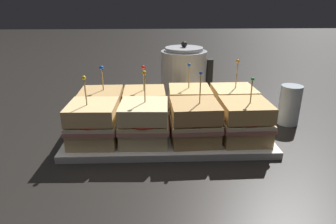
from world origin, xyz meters
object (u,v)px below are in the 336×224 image
sandwich_front_far_left (93,123)px  sandwich_back_far_right (233,105)px  sandwich_front_center_left (144,123)px  sandwich_front_far_right (244,121)px  sandwich_back_far_left (102,107)px  sandwich_back_center_right (189,105)px  kettle_steel (184,77)px  drinking_glass (290,105)px  sandwich_back_center_left (145,106)px  sandwich_front_center_right (194,122)px  serving_platter (168,133)px

sandwich_front_far_left → sandwich_back_far_right: 0.40m
sandwich_front_center_left → sandwich_front_far_right: size_ratio=1.09×
sandwich_back_far_left → sandwich_back_center_right: 0.25m
kettle_steel → sandwich_front_far_left: bearing=-127.7°
sandwich_back_far_right → kettle_steel: bearing=121.9°
sandwich_front_far_left → drinking_glass: bearing=14.2°
sandwich_front_far_left → sandwich_back_center_left: bearing=45.8°
sandwich_front_center_right → sandwich_back_center_left: (-0.13, 0.13, -0.00)m
serving_platter → drinking_glass: drinking_glass is taller
sandwich_front_far_left → sandwich_back_far_left: 0.12m
sandwich_back_center_left → sandwich_back_far_right: bearing=-0.4°
serving_platter → drinking_glass: 0.38m
sandwich_front_far_left → sandwich_back_far_right: (0.38, 0.12, 0.00)m
serving_platter → sandwich_back_far_right: (0.19, 0.06, 0.06)m
sandwich_front_center_left → sandwich_back_far_right: size_ratio=0.98×
sandwich_back_center_left → kettle_steel: 0.24m
sandwich_back_far_left → kettle_steel: (0.25, 0.20, 0.03)m
sandwich_back_center_left → sandwich_front_far_left: bearing=-134.2°
sandwich_back_center_right → drinking_glass: size_ratio=1.44×
kettle_steel → drinking_glass: 0.36m
sandwich_front_center_right → kettle_steel: kettle_steel is taller
sandwich_back_far_right → sandwich_back_center_right: bearing=179.8°
sandwich_front_center_left → sandwich_back_far_left: 0.18m
sandwich_front_far_left → sandwich_back_far_right: sandwich_back_far_right is taller
serving_platter → kettle_steel: (0.07, 0.26, 0.09)m
sandwich_front_far_left → kettle_steel: kettle_steel is taller
sandwich_front_far_right → sandwich_back_center_left: size_ratio=0.98×
sandwich_front_center_left → sandwich_back_center_left: sandwich_front_center_left is taller
kettle_steel → sandwich_front_far_right: bearing=-69.1°
sandwich_back_far_left → sandwich_back_far_right: size_ratio=0.91×
sandwich_front_center_right → sandwich_back_center_left: size_ratio=1.07×
sandwich_back_far_left → sandwich_back_center_right: sandwich_back_center_right is taller
sandwich_front_center_right → serving_platter: bearing=134.7°
sandwich_front_center_left → sandwich_front_center_right: same height
sandwich_back_center_left → sandwich_back_far_left: bearing=-179.5°
sandwich_front_center_left → kettle_steel: size_ratio=0.81×
sandwich_front_far_right → drinking_glass: sandwich_front_far_right is taller
serving_platter → sandwich_back_far_left: bearing=161.9°
sandwich_front_far_left → sandwich_front_far_right: bearing=-0.2°
sandwich_front_far_right → sandwich_back_far_left: size_ratio=0.99×
serving_platter → sandwich_front_center_left: sandwich_front_center_left is taller
sandwich_back_far_right → serving_platter: bearing=-162.3°
serving_platter → sandwich_front_center_left: bearing=-133.6°
sandwich_front_center_right → sandwich_front_far_left: bearing=179.7°
sandwich_front_far_left → sandwich_back_far_left: bearing=90.2°
sandwich_front_far_left → sandwich_front_center_right: bearing=-0.3°
sandwich_back_far_right → drinking_glass: bearing=5.3°
sandwich_front_center_left → sandwich_back_center_right: (0.13, 0.13, -0.00)m
sandwich_front_center_left → sandwich_back_center_left: (-0.00, 0.13, -0.00)m
sandwich_back_far_left → drinking_glass: 0.55m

